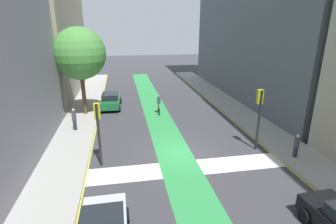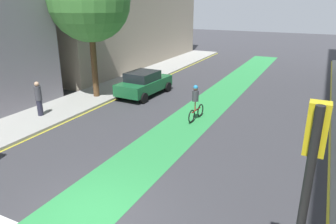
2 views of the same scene
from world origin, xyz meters
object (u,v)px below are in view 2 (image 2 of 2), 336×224
(cyclist_in_lane, at_px, (196,102))
(car_green_left_far, at_px, (144,83))
(street_tree_near, at_px, (89,1))
(pedestrian_sidewalk_left_a, at_px, (39,98))
(traffic_signal_near_right, at_px, (310,171))

(cyclist_in_lane, bearing_deg, car_green_left_far, 149.30)
(car_green_left_far, xyz_separation_m, street_tree_near, (-2.35, -1.88, 4.96))
(cyclist_in_lane, relative_size, pedestrian_sidewalk_left_a, 1.04)
(car_green_left_far, xyz_separation_m, cyclist_in_lane, (4.62, -2.74, 0.17))
(car_green_left_far, distance_m, street_tree_near, 5.80)
(cyclist_in_lane, xyz_separation_m, street_tree_near, (-6.97, 0.87, 4.80))
(cyclist_in_lane, bearing_deg, traffic_signal_near_right, -57.60)
(car_green_left_far, bearing_deg, traffic_signal_near_right, -48.44)
(cyclist_in_lane, height_order, street_tree_near, street_tree_near)
(traffic_signal_near_right, distance_m, street_tree_near, 15.97)
(pedestrian_sidewalk_left_a, height_order, street_tree_near, street_tree_near)
(traffic_signal_near_right, bearing_deg, car_green_left_far, 131.56)
(cyclist_in_lane, distance_m, street_tree_near, 8.50)
(car_green_left_far, height_order, pedestrian_sidewalk_left_a, pedestrian_sidewalk_left_a)
(street_tree_near, bearing_deg, car_green_left_far, 38.67)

